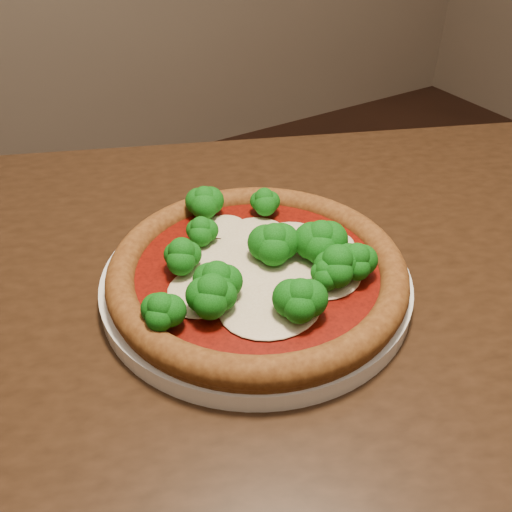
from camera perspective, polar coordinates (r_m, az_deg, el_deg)
dining_table at (r=0.62m, az=4.33°, el=-11.74°), size 1.43×1.15×0.75m
plate at (r=0.55m, az=-0.00°, el=-2.57°), size 0.30×0.30×0.02m
pizza at (r=0.53m, az=0.27°, el=-1.23°), size 0.28×0.28×0.06m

